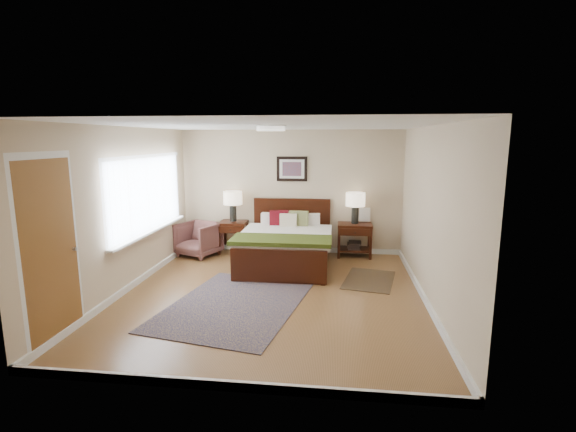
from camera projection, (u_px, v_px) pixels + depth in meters
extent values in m
plane|color=brown|center=(272.00, 294.00, 6.31)|extent=(5.00, 5.00, 0.00)
cube|color=#C5B08F|center=(291.00, 192.00, 8.52)|extent=(4.50, 0.04, 2.50)
cube|color=#C5B08F|center=(227.00, 262.00, 3.64)|extent=(4.50, 0.04, 2.50)
cube|color=#C5B08F|center=(126.00, 210.00, 6.34)|extent=(0.04, 5.00, 2.50)
cube|color=#C5B08F|center=(430.00, 216.00, 5.82)|extent=(0.04, 5.00, 2.50)
cube|color=white|center=(271.00, 125.00, 5.86)|extent=(4.50, 5.00, 0.02)
cube|color=silver|center=(147.00, 194.00, 7.00)|extent=(0.02, 2.72, 1.32)
cube|color=silver|center=(148.00, 194.00, 7.00)|extent=(0.01, 2.60, 1.20)
cube|color=silver|center=(152.00, 231.00, 7.11)|extent=(0.10, 2.72, 0.04)
cube|color=silver|center=(50.00, 250.00, 4.66)|extent=(0.01, 1.00, 2.18)
cube|color=brown|center=(51.00, 253.00, 4.67)|extent=(0.01, 0.90, 2.10)
cylinder|color=#999999|center=(75.00, 249.00, 5.04)|extent=(0.04, 0.04, 0.04)
cylinder|color=white|center=(271.00, 128.00, 5.86)|extent=(0.40, 0.40, 0.07)
cylinder|color=beige|center=(271.00, 126.00, 5.86)|extent=(0.44, 0.44, 0.01)
cube|color=#331207|center=(292.00, 225.00, 8.60)|extent=(1.57, 0.06, 1.10)
cube|color=#331207|center=(278.00, 266.00, 6.72)|extent=(1.57, 0.06, 0.55)
cube|color=#331207|center=(246.00, 248.00, 7.77)|extent=(0.06, 1.96, 0.18)
cube|color=#331207|center=(326.00, 250.00, 7.60)|extent=(0.06, 1.96, 0.18)
cube|color=silver|center=(286.00, 242.00, 7.66)|extent=(1.47, 1.94, 0.22)
cube|color=silver|center=(285.00, 236.00, 7.54)|extent=(1.65, 1.71, 0.10)
cube|color=#354514|center=(281.00, 240.00, 7.01)|extent=(1.69, 0.70, 0.07)
cube|color=silver|center=(274.00, 219.00, 8.38)|extent=(0.49, 0.18, 0.26)
cube|color=silver|center=(308.00, 220.00, 8.30)|extent=(0.49, 0.18, 0.26)
cube|color=#520911|center=(279.00, 219.00, 8.24)|extent=(0.38, 0.17, 0.31)
cube|color=olive|center=(299.00, 219.00, 8.20)|extent=(0.38, 0.16, 0.31)
cube|color=beige|center=(288.00, 220.00, 8.14)|extent=(0.34, 0.13, 0.27)
cube|color=black|center=(292.00, 169.00, 8.41)|extent=(0.62, 0.03, 0.50)
cube|color=silver|center=(292.00, 169.00, 8.39)|extent=(0.50, 0.01, 0.38)
cube|color=#A52D23|center=(292.00, 169.00, 8.38)|extent=(0.38, 0.01, 0.28)
cube|color=#331207|center=(233.00, 223.00, 8.55)|extent=(0.55, 0.49, 0.05)
cube|color=#331207|center=(219.00, 240.00, 8.42)|extent=(0.05, 0.05, 0.61)
cube|color=#331207|center=(243.00, 241.00, 8.37)|extent=(0.05, 0.05, 0.61)
cube|color=#331207|center=(225.00, 235.00, 8.84)|extent=(0.05, 0.05, 0.61)
cube|color=#331207|center=(248.00, 236.00, 8.79)|extent=(0.05, 0.05, 0.61)
cube|color=#331207|center=(231.00, 230.00, 8.34)|extent=(0.49, 0.03, 0.14)
cube|color=#331207|center=(355.00, 225.00, 8.26)|extent=(0.67, 0.50, 0.05)
cube|color=#331207|center=(339.00, 243.00, 8.14)|extent=(0.05, 0.05, 0.62)
cube|color=#331207|center=(371.00, 244.00, 8.07)|extent=(0.05, 0.05, 0.62)
cube|color=#331207|center=(339.00, 238.00, 8.57)|extent=(0.05, 0.05, 0.62)
cube|color=#331207|center=(369.00, 239.00, 8.50)|extent=(0.05, 0.05, 0.62)
cube|color=#331207|center=(355.00, 232.00, 8.05)|extent=(0.61, 0.03, 0.14)
cube|color=#331207|center=(354.00, 249.00, 8.35)|extent=(0.61, 0.44, 0.03)
cube|color=black|center=(354.00, 248.00, 8.34)|extent=(0.25, 0.31, 0.03)
cube|color=black|center=(354.00, 246.00, 8.34)|extent=(0.25, 0.31, 0.03)
cube|color=black|center=(354.00, 244.00, 8.33)|extent=(0.25, 0.31, 0.03)
cube|color=black|center=(354.00, 243.00, 8.32)|extent=(0.25, 0.31, 0.03)
cylinder|color=black|center=(233.00, 213.00, 8.51)|extent=(0.14, 0.14, 0.32)
cylinder|color=black|center=(233.00, 205.00, 8.48)|extent=(0.02, 0.02, 0.06)
cylinder|color=beige|center=(233.00, 198.00, 8.45)|extent=(0.38, 0.38, 0.26)
cylinder|color=black|center=(355.00, 215.00, 8.22)|extent=(0.14, 0.14, 0.32)
cylinder|color=black|center=(355.00, 206.00, 8.19)|extent=(0.02, 0.02, 0.06)
cylinder|color=beige|center=(355.00, 199.00, 8.17)|extent=(0.38, 0.38, 0.26)
imported|color=brown|center=(198.00, 239.00, 8.35)|extent=(0.95, 0.96, 0.68)
cube|color=#0B1038|center=(235.00, 304.00, 5.90)|extent=(2.13, 2.69, 0.01)
cube|color=black|center=(369.00, 280.00, 6.93)|extent=(0.98, 1.28, 0.01)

